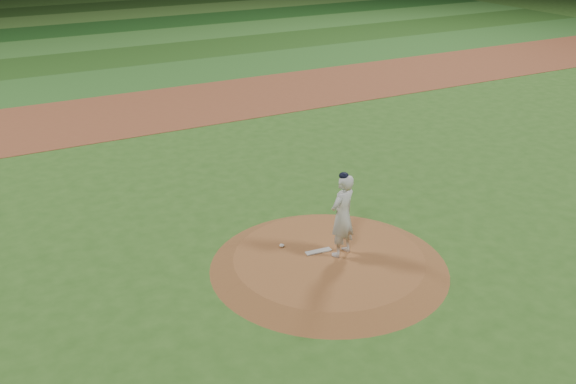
{
  "coord_description": "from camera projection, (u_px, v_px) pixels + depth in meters",
  "views": [
    {
      "loc": [
        -6.88,
        -10.88,
        7.65
      ],
      "look_at": [
        0.0,
        2.0,
        1.1
      ],
      "focal_mm": 40.0,
      "sensor_mm": 36.0,
      "label": 1
    }
  ],
  "objects": [
    {
      "name": "outfield_stripe_4",
      "position": [
        45.0,
        20.0,
        46.63
      ],
      "size": [
        70.0,
        5.0,
        0.02
      ],
      "primitive_type": "cube",
      "color": "#3C6B26",
      "rests_on": "ground"
    },
    {
      "name": "pitchers_mound",
      "position": [
        329.0,
        262.0,
        14.79
      ],
      "size": [
        5.5,
        5.5,
        0.25
      ],
      "primitive_type": "cone",
      "color": "brown",
      "rests_on": "ground"
    },
    {
      "name": "outfield_stripe_5",
      "position": [
        35.0,
        11.0,
        50.65
      ],
      "size": [
        70.0,
        5.0,
        0.02
      ],
      "primitive_type": "cube",
      "color": "#1E3F14",
      "rests_on": "ground"
    },
    {
      "name": "ground",
      "position": [
        329.0,
        266.0,
        14.85
      ],
      "size": [
        120.0,
        120.0,
        0.0
      ],
      "primitive_type": "plane",
      "color": "#305E1E",
      "rests_on": "ground"
    },
    {
      "name": "outfield_stripe_3",
      "position": [
        58.0,
        31.0,
        42.6
      ],
      "size": [
        70.0,
        5.0,
        0.02
      ],
      "primitive_type": "cube",
      "color": "#174315",
      "rests_on": "ground"
    },
    {
      "name": "outfield_stripe_2",
      "position": [
        73.0,
        44.0,
        38.58
      ],
      "size": [
        70.0,
        5.0,
        0.02
      ],
      "primitive_type": "cube",
      "color": "#346E28",
      "rests_on": "ground"
    },
    {
      "name": "pitching_rubber",
      "position": [
        318.0,
        251.0,
        14.96
      ],
      "size": [
        0.64,
        0.21,
        0.03
      ],
      "primitive_type": "cube",
      "rotation": [
        0.0,
        0.0,
        -0.09
      ],
      "color": "silver",
      "rests_on": "pitchers_mound"
    },
    {
      "name": "outfield_stripe_1",
      "position": [
        92.0,
        60.0,
        34.56
      ],
      "size": [
        70.0,
        5.0,
        0.02
      ],
      "primitive_type": "cube",
      "color": "#234D18",
      "rests_on": "ground"
    },
    {
      "name": "rosin_bag",
      "position": [
        282.0,
        245.0,
        15.18
      ],
      "size": [
        0.12,
        0.12,
        0.07
      ],
      "primitive_type": "ellipsoid",
      "color": "white",
      "rests_on": "pitchers_mound"
    },
    {
      "name": "pitcher_on_mound",
      "position": [
        342.0,
        215.0,
        14.47
      ],
      "size": [
        0.85,
        0.7,
        2.04
      ],
      "color": "silver",
      "rests_on": "pitchers_mound"
    },
    {
      "name": "outfield_stripe_0",
      "position": [
        115.0,
        81.0,
        30.53
      ],
      "size": [
        70.0,
        5.0,
        0.02
      ],
      "primitive_type": "cube",
      "color": "#2D6524",
      "rests_on": "ground"
    },
    {
      "name": "infield_dirt_band",
      "position": [
        149.0,
        110.0,
        26.11
      ],
      "size": [
        70.0,
        6.0,
        0.02
      ],
      "primitive_type": "cube",
      "color": "brown",
      "rests_on": "ground"
    }
  ]
}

